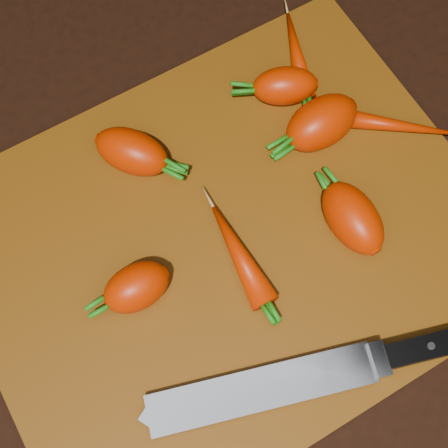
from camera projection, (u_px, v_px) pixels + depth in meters
ground at (229, 244)px, 0.62m from camera, size 2.00×2.00×0.01m
cutting_board at (229, 241)px, 0.61m from camera, size 0.50×0.40×0.01m
carrot_0 at (136, 287)px, 0.57m from camera, size 0.06×0.04×0.04m
carrot_1 at (132, 152)px, 0.62m from camera, size 0.08×0.09×0.04m
carrot_2 at (353, 218)px, 0.59m from camera, size 0.05×0.08×0.05m
carrot_3 at (321, 123)px, 0.63m from camera, size 0.08×0.06×0.05m
carrot_4 at (285, 86)px, 0.65m from camera, size 0.08×0.06×0.04m
carrot_5 at (297, 54)px, 0.67m from camera, size 0.06×0.11×0.02m
carrot_6 at (386, 124)px, 0.64m from camera, size 0.12×0.10×0.02m
carrot_7 at (239, 254)px, 0.59m from camera, size 0.03×0.11×0.03m
knife at (284, 383)px, 0.55m from camera, size 0.33×0.13×0.02m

